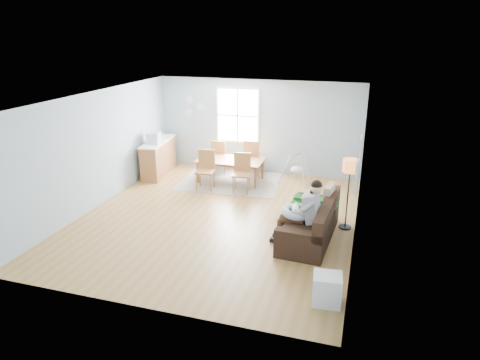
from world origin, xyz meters
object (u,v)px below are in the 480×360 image
(floor_lamp, at_px, (350,172))
(monitor, at_px, (154,138))
(chair_ne, at_px, (252,155))
(counter, at_px, (159,157))
(dining_table, at_px, (230,171))
(toddler, at_px, (311,203))
(chair_se, at_px, (242,170))
(chair_sw, at_px, (206,167))
(sofa, at_px, (312,225))
(storage_cube, at_px, (326,289))
(chair_nw, at_px, (220,154))
(father, at_px, (303,210))
(baby_swing, at_px, (297,169))

(floor_lamp, height_order, monitor, floor_lamp)
(chair_ne, distance_m, counter, 2.74)
(dining_table, distance_m, counter, 2.24)
(toddler, xyz_separation_m, chair_se, (-2.06, 1.96, -0.11))
(chair_sw, bearing_deg, sofa, -34.15)
(chair_se, bearing_deg, dining_table, 129.39)
(chair_se, bearing_deg, chair_ne, 93.44)
(sofa, relative_size, storage_cube, 4.37)
(dining_table, distance_m, chair_sw, 0.87)
(chair_nw, bearing_deg, storage_cube, -56.25)
(father, height_order, counter, father)
(father, xyz_separation_m, chair_se, (-1.98, 2.45, -0.14))
(counter, bearing_deg, baby_swing, 5.79)
(chair_sw, height_order, chair_nw, chair_sw)
(baby_swing, bearing_deg, father, -78.42)
(storage_cube, xyz_separation_m, counter, (-5.39, 4.99, 0.26))
(father, bearing_deg, chair_se, 128.93)
(chair_nw, bearing_deg, sofa, -47.13)
(floor_lamp, xyz_separation_m, chair_sw, (-3.73, 1.39, -0.67))
(father, xyz_separation_m, toddler, (0.08, 0.49, -0.03))
(chair_sw, xyz_separation_m, chair_nw, (-0.08, 1.33, -0.03))
(floor_lamp, relative_size, chair_ne, 1.45)
(counter, xyz_separation_m, monitor, (0.06, -0.33, 0.65))
(toddler, bearing_deg, chair_se, 136.42)
(chair_se, xyz_separation_m, monitor, (-2.69, 0.38, 0.56))
(toddler, bearing_deg, dining_table, 134.85)
(chair_nw, xyz_separation_m, counter, (-1.69, -0.55, -0.07))
(counter, bearing_deg, chair_ne, 12.84)
(chair_ne, xyz_separation_m, baby_swing, (1.33, -0.20, -0.23))
(storage_cube, distance_m, chair_sw, 5.56)
(chair_se, bearing_deg, sofa, -45.46)
(dining_table, bearing_deg, chair_se, -51.46)
(father, relative_size, chair_nw, 1.37)
(sofa, xyz_separation_m, chair_ne, (-2.21, 3.49, 0.31))
(sofa, distance_m, storage_cube, 2.17)
(sofa, height_order, chair_nw, chair_nw)
(floor_lamp, relative_size, dining_table, 0.85)
(sofa, distance_m, baby_swing, 3.40)
(storage_cube, relative_size, baby_swing, 0.50)
(toddler, height_order, baby_swing, toddler)
(toddler, height_order, chair_ne, chair_ne)
(chair_nw, xyz_separation_m, chair_ne, (0.98, 0.06, 0.04))
(chair_nw, height_order, monitor, monitor)
(father, bearing_deg, dining_table, 129.02)
(chair_sw, relative_size, chair_nw, 1.04)
(father, height_order, monitor, father)
(chair_ne, relative_size, monitor, 2.90)
(counter, distance_m, baby_swing, 4.02)
(baby_swing, bearing_deg, chair_sw, -151.97)
(monitor, bearing_deg, baby_swing, 10.63)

